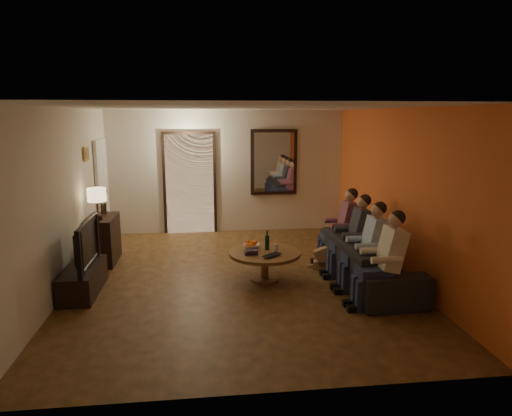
{
  "coord_description": "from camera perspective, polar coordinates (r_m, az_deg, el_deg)",
  "views": [
    {
      "loc": [
        -0.53,
        -6.7,
        2.49
      ],
      "look_at": [
        0.3,
        0.3,
        1.05
      ],
      "focal_mm": 32.0,
      "sensor_mm": 36.0,
      "label": 1
    }
  ],
  "objects": [
    {
      "name": "kitchen_doorway",
      "position": [
        9.79,
        -8.27,
        2.96
      ],
      "size": [
        1.0,
        0.06,
        2.1
      ],
      "primitive_type": "cube",
      "color": "#FFE0A5",
      "rests_on": "floor"
    },
    {
      "name": "person_d",
      "position": [
        7.8,
        10.93,
        -2.68
      ],
      "size": [
        0.6,
        0.4,
        1.2
      ],
      "primitive_type": null,
      "color": "tan",
      "rests_on": "sofa"
    },
    {
      "name": "person_c",
      "position": [
        7.25,
        12.35,
        -3.83
      ],
      "size": [
        0.6,
        0.4,
        1.2
      ],
      "primitive_type": null,
      "color": "tan",
      "rests_on": "sofa"
    },
    {
      "name": "art_canvas",
      "position": [
        8.25,
        -20.36,
        6.38
      ],
      "size": [
        0.01,
        0.22,
        0.18
      ],
      "primitive_type": "cube",
      "color": "brown",
      "rests_on": "left_wall"
    },
    {
      "name": "sofa",
      "position": [
        7.09,
        13.81,
        -6.46
      ],
      "size": [
        2.33,
        0.95,
        0.68
      ],
      "primitive_type": "imported",
      "rotation": [
        0.0,
        0.0,
        1.59
      ],
      "color": "black",
      "rests_on": "floor"
    },
    {
      "name": "white_door",
      "position": [
        9.32,
        -18.63,
        1.86
      ],
      "size": [
        0.06,
        0.85,
        2.04
      ],
      "primitive_type": "cube",
      "color": "white",
      "rests_on": "floor"
    },
    {
      "name": "mirror_glass",
      "position": [
        9.8,
        2.27,
        5.73
      ],
      "size": [
        0.86,
        0.02,
        1.26
      ],
      "primitive_type": "cube",
      "color": "white",
      "rests_on": "back_wall"
    },
    {
      "name": "flower_vase",
      "position": [
        8.33,
        -18.57,
        0.74
      ],
      "size": [
        0.14,
        0.14,
        0.44
      ],
      "primitive_type": null,
      "color": "#A81125",
      "rests_on": "dresser"
    },
    {
      "name": "wine_glass",
      "position": [
        7.02,
        2.51,
        -4.92
      ],
      "size": [
        0.06,
        0.06,
        0.1
      ],
      "primitive_type": "cylinder",
      "color": "silver",
      "rests_on": "coffee_table"
    },
    {
      "name": "floor",
      "position": [
        7.16,
        -2.13,
        -8.79
      ],
      "size": [
        5.0,
        6.0,
        0.01
      ],
      "primitive_type": "cube",
      "color": "#3D2710",
      "rests_on": "ground"
    },
    {
      "name": "table_lamp",
      "position": [
        7.9,
        -19.22,
        0.51
      ],
      "size": [
        0.3,
        0.3,
        0.54
      ],
      "primitive_type": null,
      "color": "beige",
      "rests_on": "dresser"
    },
    {
      "name": "orange_accent",
      "position": [
        7.44,
        17.28,
        1.82
      ],
      "size": [
        0.01,
        6.0,
        2.6
      ],
      "primitive_type": "cube",
      "color": "orange",
      "rests_on": "right_wall"
    },
    {
      "name": "laptop",
      "position": [
        6.71,
        2.28,
        -6.04
      ],
      "size": [
        0.39,
        0.37,
        0.03
      ],
      "primitive_type": "imported",
      "rotation": [
        0.0,
        0.0,
        0.69
      ],
      "color": "black",
      "rests_on": "coffee_table"
    },
    {
      "name": "front_wall",
      "position": [
        3.92,
        1.31,
        -6.09
      ],
      "size": [
        5.0,
        0.02,
        2.6
      ],
      "primitive_type": "cube",
      "color": "beige",
      "rests_on": "floor"
    },
    {
      "name": "oranges",
      "position": [
        7.13,
        -0.57,
        -4.25
      ],
      "size": [
        0.2,
        0.2,
        0.08
      ],
      "primitive_type": null,
      "color": "orange",
      "rests_on": "bowl"
    },
    {
      "name": "coffee_table",
      "position": [
        7.03,
        1.09,
        -7.23
      ],
      "size": [
        1.35,
        1.35,
        0.45
      ],
      "primitive_type": "cylinder",
      "rotation": [
        0.0,
        0.0,
        0.29
      ],
      "color": "brown",
      "rests_on": "floor"
    },
    {
      "name": "framed_art",
      "position": [
        8.26,
        -20.46,
        6.38
      ],
      "size": [
        0.03,
        0.28,
        0.24
      ],
      "primitive_type": "cube",
      "color": "#B28C33",
      "rests_on": "left_wall"
    },
    {
      "name": "bowl",
      "position": [
        7.14,
        -0.57,
        -4.77
      ],
      "size": [
        0.26,
        0.26,
        0.06
      ],
      "primitive_type": "imported",
      "color": "white",
      "rests_on": "coffee_table"
    },
    {
      "name": "dresser",
      "position": [
        8.25,
        -18.6,
        -3.76
      ],
      "size": [
        0.45,
        0.9,
        0.8
      ],
      "primitive_type": "cube",
      "color": "black",
      "rests_on": "floor"
    },
    {
      "name": "dog",
      "position": [
        7.57,
        9.12,
        -5.59
      ],
      "size": [
        0.61,
        0.4,
        0.56
      ],
      "primitive_type": null,
      "rotation": [
        0.0,
        0.0,
        -0.31
      ],
      "color": "#9B7147",
      "rests_on": "floor"
    },
    {
      "name": "tv_stand",
      "position": [
        7.0,
        -20.81,
        -8.39
      ],
      "size": [
        0.45,
        1.16,
        0.39
      ],
      "primitive_type": "cube",
      "color": "black",
      "rests_on": "floor"
    },
    {
      "name": "person_b",
      "position": [
        6.71,
        14.01,
        -5.15
      ],
      "size": [
        0.6,
        0.4,
        1.2
      ],
      "primitive_type": null,
      "color": "tan",
      "rests_on": "sofa"
    },
    {
      "name": "tv",
      "position": [
        6.85,
        -21.12,
        -4.26
      ],
      "size": [
        1.14,
        0.15,
        0.66
      ],
      "primitive_type": "imported",
      "rotation": [
        0.0,
        0.0,
        1.57
      ],
      "color": "black",
      "rests_on": "tv_stand"
    },
    {
      "name": "mirror_frame",
      "position": [
        9.83,
        2.25,
        5.75
      ],
      "size": [
        1.0,
        0.05,
        1.4
      ],
      "primitive_type": "cube",
      "color": "black",
      "rests_on": "back_wall"
    },
    {
      "name": "fridge_glimpse",
      "position": [
        9.81,
        -6.79,
        2.13
      ],
      "size": [
        0.45,
        0.03,
        1.7
      ],
      "primitive_type": "cube",
      "color": "silver",
      "rests_on": "floor"
    },
    {
      "name": "ceiling",
      "position": [
        6.72,
        -2.29,
        12.48
      ],
      "size": [
        5.0,
        6.0,
        0.01
      ],
      "primitive_type": "cube",
      "color": "white",
      "rests_on": "back_wall"
    },
    {
      "name": "person_a",
      "position": [
        6.18,
        15.97,
        -6.71
      ],
      "size": [
        0.6,
        0.4,
        1.2
      ],
      "primitive_type": null,
      "color": "tan",
      "rests_on": "sofa"
    },
    {
      "name": "wine_bottle",
      "position": [
        7.02,
        1.4,
        -4.02
      ],
      "size": [
        0.07,
        0.07,
        0.31
      ],
      "primitive_type": null,
      "color": "black",
      "rests_on": "coffee_table"
    },
    {
      "name": "door_trim",
      "position": [
        9.78,
        -8.27,
        2.95
      ],
      "size": [
        1.12,
        0.04,
        2.22
      ],
      "primitive_type": "cube",
      "color": "black",
      "rests_on": "floor"
    },
    {
      "name": "book_stack",
      "position": [
        6.83,
        -0.62,
        -5.51
      ],
      "size": [
        0.2,
        0.15,
        0.07
      ],
      "primitive_type": null,
      "color": "black",
      "rests_on": "coffee_table"
    },
    {
      "name": "right_wall",
      "position": [
        7.45,
        17.35,
        1.82
      ],
      "size": [
        0.02,
        6.0,
        2.6
      ],
      "primitive_type": "cube",
      "color": "beige",
      "rests_on": "floor"
    },
    {
      "name": "back_wall",
      "position": [
        9.79,
        -3.61,
        4.53
      ],
      "size": [
        5.0,
        0.02,
        2.6
      ],
      "primitive_type": "cube",
      "color": "beige",
      "rests_on": "floor"
    },
    {
      "name": "left_wall",
      "position": [
        7.08,
        -22.81,
        0.97
      ],
      "size": [
        0.02,
        6.0,
        2.6
      ],
      "primitive_type": "cube",
      "color": "beige",
      "rests_on": "floor"
    }
  ]
}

